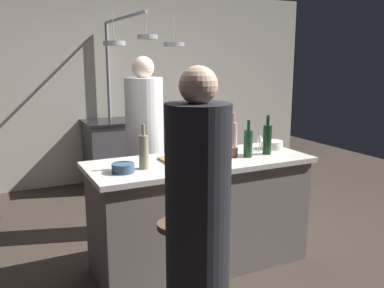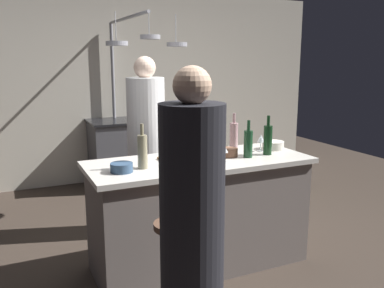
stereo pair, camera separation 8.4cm
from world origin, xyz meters
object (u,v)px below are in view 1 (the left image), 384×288
Objects in this scene: wine_bottle_rose at (233,136)px; wine_bottle_green at (248,143)px; bar_stool_left at (178,267)px; stove_range at (116,153)px; chef at (145,153)px; wine_glass_near_right_guest at (224,149)px; wine_bottle_red at (267,139)px; potted_plant at (289,171)px; wine_glass_by_chef at (260,139)px; cutting_board at (181,159)px; mixing_bowl_wooden at (229,152)px; pepper_mill at (207,139)px; mixing_bowl_ceramic at (272,145)px; mixing_bowl_blue at (123,168)px; guest_left at (198,232)px; wine_bottle_white at (144,151)px.

wine_bottle_rose is 0.25m from wine_bottle_green.
wine_bottle_green reaches higher than bar_stool_left.
stove_range is 1.63m from chef.
wine_glass_near_right_guest is (0.61, 0.46, 0.63)m from bar_stool_left.
wine_glass_near_right_guest is (0.29, -1.02, 0.21)m from chef.
wine_bottle_green is (-0.20, -0.02, -0.01)m from wine_bottle_red.
stove_range is at bearing 145.36° from potted_plant.
wine_bottle_rose reaches higher than wine_glass_by_chef.
wine_bottle_red is 0.48m from wine_glass_near_right_guest.
mixing_bowl_wooden reaches higher than cutting_board.
pepper_mill reaches higher than potted_plant.
bar_stool_left is at bearing -98.91° from stove_range.
mixing_bowl_wooden and mixing_bowl_ceramic have the same top height.
cutting_board is at bearing 16.38° from mixing_bowl_blue.
wine_glass_near_right_guest is at bearing 51.84° from guest_left.
wine_bottle_white is (-0.50, -2.51, 0.58)m from stove_range.
stove_range is 1.71× the size of potted_plant.
wine_glass_near_right_guest is (-0.07, -0.41, 0.00)m from pepper_mill.
mixing_bowl_blue is at bearing -172.93° from mixing_bowl_ceramic.
wine_bottle_white is at bearing -161.02° from cutting_board.
wine_glass_near_right_guest is at bearing -165.71° from wine_bottle_green.
chef is at bearing 69.85° from wine_bottle_white.
wine_bottle_red is (1.08, 0.55, 0.65)m from bar_stool_left.
guest_left reaches higher than wine_bottle_green.
guest_left is at bearing -140.70° from wine_bottle_red.
pepper_mill is 0.64× the size of wine_bottle_red.
chef is 1.12m from wine_bottle_green.
wine_bottle_green is at bearing -139.84° from potted_plant.
chef reaches higher than guest_left.
wine_glass_near_right_guest is (-0.49, -0.22, 0.00)m from wine_glass_by_chef.
pepper_mill is at bearing 21.84° from mixing_bowl_blue.
pepper_mill is at bearing 155.77° from wine_glass_by_chef.
mixing_bowl_ceramic is at bearing 42.49° from wine_bottle_red.
mixing_bowl_blue is (-0.80, 0.06, -0.07)m from wine_glass_near_right_guest.
guest_left is at bearing -140.27° from mixing_bowl_ceramic.
mixing_bowl_blue is (-1.28, -0.16, -0.07)m from wine_glass_by_chef.
guest_left is 4.99× the size of wine_bottle_white.
guest_left is 11.39× the size of wine_glass_near_right_guest.
wine_bottle_green is (0.87, 0.53, 0.64)m from bar_stool_left.
guest_left is at bearing -128.16° from wine_glass_near_right_guest.
cutting_board is 0.54m from mixing_bowl_blue.
wine_bottle_red is 0.14m from wine_glass_by_chef.
wine_bottle_rose reaches higher than cutting_board.
bar_stool_left is 0.86m from wine_bottle_white.
potted_plant is at bearing 44.19° from mixing_bowl_ceramic.
mixing_bowl_ceramic reaches higher than stove_range.
wine_glass_by_chef reaches higher than mixing_bowl_wooden.
mixing_bowl_wooden is at bearing -144.12° from potted_plant.
mixing_bowl_wooden is at bearing 51.23° from guest_left.
wine_bottle_rose is at bearing 87.14° from wine_bottle_green.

